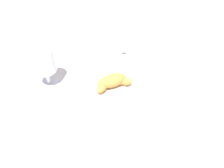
% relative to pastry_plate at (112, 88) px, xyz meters
% --- Properties ---
extents(ground_plane, '(2.20, 2.20, 0.00)m').
position_rel_pastry_plate_xyz_m(ground_plane, '(-0.03, -0.02, -0.01)').
color(ground_plane, silver).
extents(pastry_plate, '(0.19, 0.19, 0.02)m').
position_rel_pastry_plate_xyz_m(pastry_plate, '(0.00, 0.00, 0.00)').
color(pastry_plate, white).
rests_on(pastry_plate, ground_plane).
extents(croissant_large, '(0.13, 0.09, 0.04)m').
position_rel_pastry_plate_xyz_m(croissant_large, '(-0.00, 0.00, 0.03)').
color(croissant_large, '#CC893D').
rests_on(croissant_large, pastry_plate).
extents(coffee_cup_near, '(0.14, 0.14, 0.06)m').
position_rel_pastry_plate_xyz_m(coffee_cup_near, '(-0.11, -0.23, 0.01)').
color(coffee_cup_near, white).
rests_on(coffee_cup_near, ground_plane).
extents(coffee_cup_far, '(0.14, 0.14, 0.06)m').
position_rel_pastry_plate_xyz_m(coffee_cup_far, '(-0.21, 0.02, 0.01)').
color(coffee_cup_far, white).
rests_on(coffee_cup_far, ground_plane).
extents(juice_glass_left, '(0.08, 0.08, 0.14)m').
position_rel_pastry_plate_xyz_m(juice_glass_left, '(0.22, -0.05, 0.08)').
color(juice_glass_left, white).
rests_on(juice_glass_left, ground_plane).
extents(folded_napkin, '(0.12, 0.12, 0.01)m').
position_rel_pastry_plate_xyz_m(folded_napkin, '(-0.10, 0.15, -0.01)').
color(folded_napkin, silver).
rests_on(folded_napkin, ground_plane).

